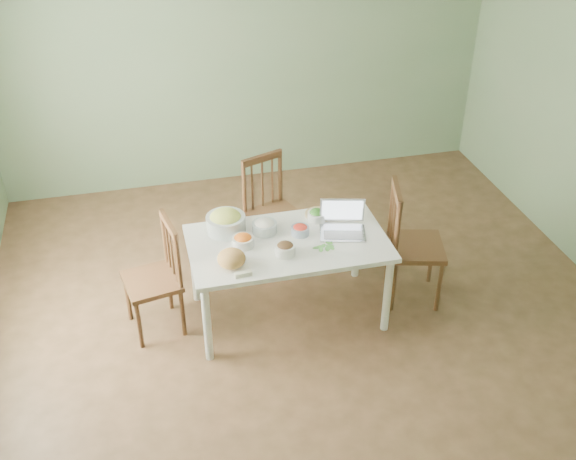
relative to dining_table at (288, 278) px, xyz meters
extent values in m
cube|color=#45311E|center=(0.14, -0.12, -0.35)|extent=(5.00, 5.00, 0.00)
cube|color=gray|center=(0.14, 2.38, 1.00)|extent=(5.00, 0.00, 2.70)
ellipsoid|color=#AF7D53|center=(-0.46, -0.21, 0.42)|extent=(0.21, 0.21, 0.13)
cube|color=#EFEACD|center=(-0.41, -0.35, 0.37)|extent=(0.12, 0.05, 0.03)
cylinder|color=tan|center=(0.33, 0.30, 0.36)|extent=(0.25, 0.25, 0.02)
camera|label=1|loc=(-1.01, -4.11, 3.21)|focal=42.54mm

